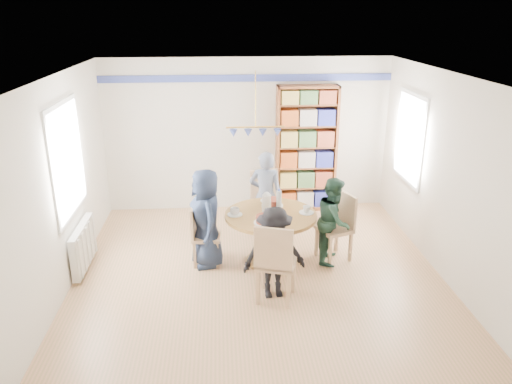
{
  "coord_description": "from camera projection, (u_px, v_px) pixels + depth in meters",
  "views": [
    {
      "loc": [
        -0.48,
        -6.11,
        3.44
      ],
      "look_at": [
        0.0,
        0.4,
        1.05
      ],
      "focal_mm": 35.0,
      "sensor_mm": 36.0,
      "label": 1
    }
  ],
  "objects": [
    {
      "name": "ground",
      "position": [
        258.0,
        273.0,
        6.94
      ],
      "size": [
        5.0,
        5.0,
        0.0
      ],
      "primitive_type": "plane",
      "color": "tan"
    },
    {
      "name": "person_far",
      "position": [
        266.0,
        195.0,
        7.8
      ],
      "size": [
        0.58,
        0.44,
        1.42
      ],
      "primitive_type": "imported",
      "rotation": [
        0.0,
        0.0,
        2.93
      ],
      "color": "gray",
      "rests_on": "ground"
    },
    {
      "name": "radiator",
      "position": [
        84.0,
        246.0,
        6.94
      ],
      "size": [
        0.12,
        1.0,
        0.6
      ],
      "color": "silver",
      "rests_on": "ground"
    },
    {
      "name": "dining_table",
      "position": [
        271.0,
        226.0,
        7.06
      ],
      "size": [
        1.3,
        1.3,
        0.75
      ],
      "color": "brown",
      "rests_on": "ground"
    },
    {
      "name": "chair_right",
      "position": [
        339.0,
        223.0,
        7.2
      ],
      "size": [
        0.56,
        0.56,
        0.98
      ],
      "color": "tan",
      "rests_on": "ground"
    },
    {
      "name": "tableware",
      "position": [
        269.0,
        208.0,
        6.99
      ],
      "size": [
        1.22,
        1.22,
        0.32
      ],
      "color": "white",
      "rests_on": "dining_table"
    },
    {
      "name": "person_near",
      "position": [
        274.0,
        253.0,
        6.18
      ],
      "size": [
        0.83,
        0.53,
        1.21
      ],
      "primitive_type": "imported",
      "rotation": [
        0.0,
        0.0,
        0.11
      ],
      "color": "black",
      "rests_on": "ground"
    },
    {
      "name": "person_left",
      "position": [
        206.0,
        218.0,
        6.94
      ],
      "size": [
        0.62,
        0.79,
        1.42
      ],
      "primitive_type": "imported",
      "rotation": [
        0.0,
        0.0,
        -1.31
      ],
      "color": "#1C263E",
      "rests_on": "ground"
    },
    {
      "name": "bookshelf",
      "position": [
        306.0,
        150.0,
        8.83
      ],
      "size": [
        1.07,
        0.32,
        2.24
      ],
      "color": "brown",
      "rests_on": "ground"
    },
    {
      "name": "chair_left",
      "position": [
        201.0,
        232.0,
        7.04
      ],
      "size": [
        0.41,
        0.41,
        0.89
      ],
      "color": "tan",
      "rests_on": "ground"
    },
    {
      "name": "person_right",
      "position": [
        334.0,
        220.0,
        7.08
      ],
      "size": [
        0.64,
        0.73,
        1.26
      ],
      "primitive_type": "imported",
      "rotation": [
        0.0,
        0.0,
        1.25
      ],
      "color": "#1C382A",
      "rests_on": "ground"
    },
    {
      "name": "chair_near",
      "position": [
        275.0,
        260.0,
        6.06
      ],
      "size": [
        0.59,
        0.59,
        1.06
      ],
      "color": "tan",
      "rests_on": "ground"
    },
    {
      "name": "room_shell",
      "position": [
        236.0,
        142.0,
        7.17
      ],
      "size": [
        5.0,
        5.0,
        5.0
      ],
      "color": "white",
      "rests_on": "ground"
    },
    {
      "name": "chair_far",
      "position": [
        266.0,
        200.0,
        8.02
      ],
      "size": [
        0.54,
        0.54,
        1.03
      ],
      "color": "tan",
      "rests_on": "ground"
    }
  ]
}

